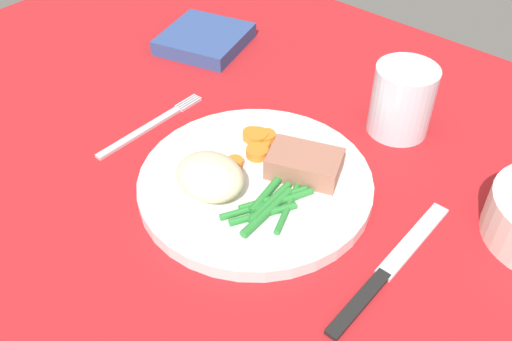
% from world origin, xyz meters
% --- Properties ---
extents(dining_table, '(1.20, 0.90, 0.02)m').
position_xyz_m(dining_table, '(0.00, 0.00, 0.01)').
color(dining_table, red).
rests_on(dining_table, ground).
extents(dinner_plate, '(0.26, 0.26, 0.02)m').
position_xyz_m(dinner_plate, '(0.02, 0.00, 0.03)').
color(dinner_plate, white).
rests_on(dinner_plate, dining_table).
extents(meat_portion, '(0.09, 0.08, 0.03)m').
position_xyz_m(meat_portion, '(0.05, 0.04, 0.05)').
color(meat_portion, '#A86B56').
rests_on(meat_portion, dinner_plate).
extents(mashed_potatoes, '(0.08, 0.06, 0.04)m').
position_xyz_m(mashed_potatoes, '(-0.01, -0.05, 0.06)').
color(mashed_potatoes, beige).
rests_on(mashed_potatoes, dinner_plate).
extents(carrot_slices, '(0.05, 0.07, 0.01)m').
position_xyz_m(carrot_slices, '(-0.02, 0.04, 0.04)').
color(carrot_slices, orange).
rests_on(carrot_slices, dinner_plate).
extents(green_beans, '(0.06, 0.10, 0.01)m').
position_xyz_m(green_beans, '(0.06, -0.02, 0.04)').
color(green_beans, '#2D8C38').
rests_on(green_beans, dinner_plate).
extents(fork, '(0.01, 0.17, 0.00)m').
position_xyz_m(fork, '(-0.16, -0.00, 0.02)').
color(fork, silver).
rests_on(fork, dining_table).
extents(knife, '(0.02, 0.20, 0.01)m').
position_xyz_m(knife, '(0.19, -0.00, 0.02)').
color(knife, black).
rests_on(knife, dining_table).
extents(water_glass, '(0.07, 0.07, 0.09)m').
position_xyz_m(water_glass, '(0.08, 0.20, 0.06)').
color(water_glass, silver).
rests_on(water_glass, dining_table).
extents(napkin, '(0.15, 0.15, 0.02)m').
position_xyz_m(napkin, '(-0.25, 0.19, 0.03)').
color(napkin, '#334C8C').
rests_on(napkin, dining_table).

